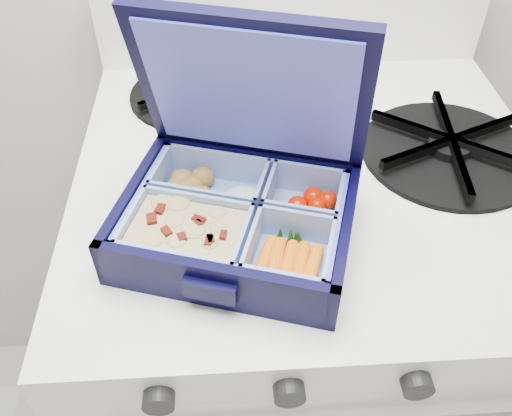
{
  "coord_description": "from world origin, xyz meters",
  "views": [
    {
      "loc": [
        0.03,
        1.22,
        1.2
      ],
      "look_at": [
        0.06,
        1.6,
        0.84
      ],
      "focal_mm": 38.0,
      "sensor_mm": 36.0,
      "label": 1
    }
  ],
  "objects_px": {
    "stove": "(294,345)",
    "bento_box": "(237,221)",
    "burner_grate": "(450,145)",
    "fork": "(279,162)"
  },
  "relations": [
    {
      "from": "stove",
      "to": "bento_box",
      "type": "bearing_deg",
      "value": -125.93
    },
    {
      "from": "stove",
      "to": "bento_box",
      "type": "height_order",
      "value": "bento_box"
    },
    {
      "from": "stove",
      "to": "burner_grate",
      "type": "distance_m",
      "value": 0.45
    },
    {
      "from": "stove",
      "to": "fork",
      "type": "height_order",
      "value": "fork"
    },
    {
      "from": "stove",
      "to": "fork",
      "type": "bearing_deg",
      "value": -165.0
    },
    {
      "from": "stove",
      "to": "burner_grate",
      "type": "relative_size",
      "value": 4.02
    },
    {
      "from": "bento_box",
      "to": "burner_grate",
      "type": "relative_size",
      "value": 1.08
    },
    {
      "from": "burner_grate",
      "to": "stove",
      "type": "bearing_deg",
      "value": 178.04
    },
    {
      "from": "fork",
      "to": "stove",
      "type": "bearing_deg",
      "value": 73.0
    },
    {
      "from": "burner_grate",
      "to": "bento_box",
      "type": "bearing_deg",
      "value": -154.5
    }
  ]
}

